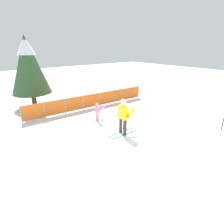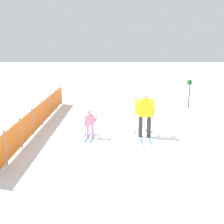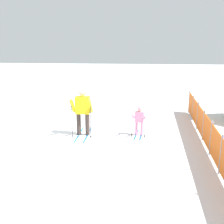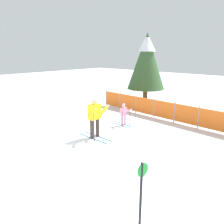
% 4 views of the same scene
% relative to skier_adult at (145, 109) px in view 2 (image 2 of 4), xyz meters
% --- Properties ---
extents(ground_plane, '(60.00, 60.00, 0.00)m').
position_rel_skier_adult_xyz_m(ground_plane, '(-0.09, -0.19, -1.07)').
color(ground_plane, white).
extents(skier_adult, '(1.69, 0.75, 1.79)m').
position_rel_skier_adult_xyz_m(skier_adult, '(0.00, 0.00, 0.00)').
color(skier_adult, '#1966B2').
rests_on(skier_adult, ground_plane).
extents(skier_child, '(1.07, 0.53, 1.11)m').
position_rel_skier_adult_xyz_m(skier_child, '(-0.14, 2.04, -0.42)').
color(skier_child, '#1966B2').
rests_on(skier_child, ground_plane).
extents(safety_fence, '(8.93, 0.48, 1.08)m').
position_rel_skier_adult_xyz_m(safety_fence, '(0.80, 4.22, -0.53)').
color(safety_fence, gray).
rests_on(safety_fence, ground_plane).
extents(trail_marker, '(0.05, 0.28, 1.53)m').
position_rel_skier_adult_xyz_m(trail_marker, '(4.31, -2.82, -0.12)').
color(trail_marker, black).
rests_on(trail_marker, ground_plane).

